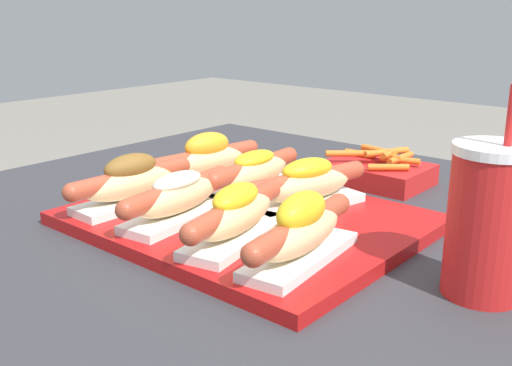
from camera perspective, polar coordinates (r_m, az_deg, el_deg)
The scene contains 11 objects.
serving_tray at distance 0.83m, azimuth -0.90°, elevation -3.54°, with size 0.45×0.36×0.02m.
hot_dog_0 at distance 0.87m, azimuth -11.78°, elevation 0.09°, with size 0.06×0.22×0.08m.
hot_dog_1 at distance 0.80m, azimuth -7.44°, elevation -1.29°, with size 0.08×0.21×0.07m.
hot_dog_2 at distance 0.72m, azimuth -1.93°, elevation -3.04°, with size 0.10×0.21×0.07m.
hot_dog_3 at distance 0.67m, azimuth 4.30°, elevation -4.59°, with size 0.08×0.21×0.08m.
hot_dog_4 at distance 0.98m, azimuth -4.66°, elevation 2.25°, with size 0.08×0.22×0.08m.
hot_dog_5 at distance 0.91m, azimuth -0.14°, elevation 1.04°, with size 0.07×0.22×0.07m.
hot_dog_6 at distance 0.85m, azimuth 4.88°, elevation -0.15°, with size 0.10×0.21×0.07m.
sauce_bowl at distance 1.08m, azimuth -12.41°, elevation 0.84°, with size 0.06×0.06×0.02m.
drink_cup at distance 0.66m, azimuth 21.27°, elevation -3.36°, with size 0.09×0.09×0.22m.
fries_basket at distance 1.05m, azimuth 11.49°, elevation 1.07°, with size 0.17×0.13×0.06m.
Camera 1 is at (0.53, -0.59, 1.03)m, focal length 42.00 mm.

